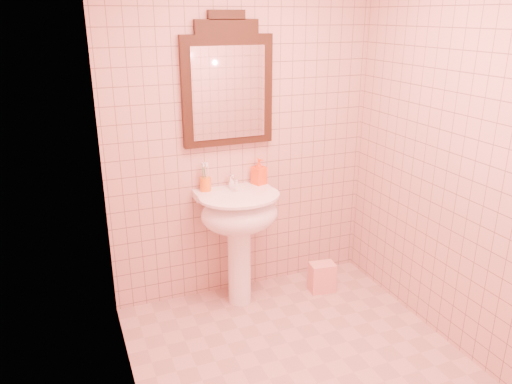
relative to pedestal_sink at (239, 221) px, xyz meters
name	(u,v)px	position (x,y,z in m)	size (l,w,h in m)	color
floor	(307,369)	(0.12, -0.87, -0.66)	(2.20, 2.20, 0.00)	tan
back_wall	(242,132)	(0.12, 0.23, 0.59)	(2.00, 0.02, 2.50)	#CA9D8D
pedestal_sink	(239,221)	(0.00, 0.00, 0.00)	(0.58, 0.58, 0.86)	white
faucet	(232,181)	(0.00, 0.14, 0.26)	(0.04, 0.16, 0.11)	white
mirror	(228,85)	(0.00, 0.20, 0.93)	(0.65, 0.06, 0.91)	black
toothbrush_cup	(205,184)	(-0.19, 0.16, 0.25)	(0.08, 0.08, 0.18)	orange
soap_dispenser	(259,171)	(0.22, 0.16, 0.30)	(0.09, 0.09, 0.20)	#F94C15
towel	(322,277)	(0.65, -0.09, -0.54)	(0.19, 0.13, 0.23)	#EDB08B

